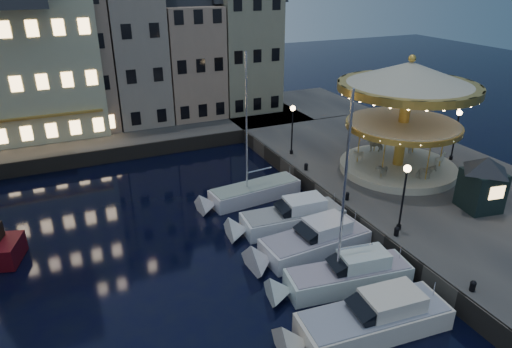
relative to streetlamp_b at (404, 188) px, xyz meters
name	(u,v)px	position (x,y,z in m)	size (l,w,h in m)	color
ground	(300,288)	(-7.20, -1.00, -4.02)	(160.00, 160.00, 0.00)	black
quay_east	(425,186)	(6.80, 5.00, -3.37)	(16.00, 56.00, 1.30)	#474442
quay_north	(87,137)	(-15.20, 27.00, -3.37)	(44.00, 12.00, 1.30)	#474442
quaywall_e	(334,207)	(-1.20, 5.00, -3.37)	(0.15, 44.00, 1.30)	#47423A
quaywall_n	(118,155)	(-13.20, 21.00, -3.37)	(48.00, 0.15, 1.30)	#47423A
streetlamp_b	(404,188)	(0.00, 0.00, 0.00)	(0.44, 0.44, 4.17)	black
streetlamp_c	(292,123)	(0.00, 13.50, 0.00)	(0.44, 0.44, 4.17)	black
streetlamp_d	(457,128)	(11.30, 7.00, 0.00)	(0.44, 0.44, 4.17)	black
bollard_a	(473,285)	(-0.60, -6.00, -2.41)	(0.30, 0.30, 0.57)	black
bollard_b	(397,231)	(-0.60, -0.50, -2.41)	(0.30, 0.30, 0.57)	black
bollard_c	(347,196)	(-0.60, 4.50, -2.41)	(0.30, 0.30, 0.57)	black
bollard_d	(306,166)	(-0.60, 10.00, -2.41)	(0.30, 0.30, 0.57)	black
townhouse_nb	(1,58)	(-21.25, 29.00, 4.26)	(6.16, 8.00, 13.80)	gray
townhouse_nc	(72,48)	(-15.20, 29.00, 4.76)	(6.82, 8.00, 14.80)	gray
townhouse_nd	(134,39)	(-9.45, 29.00, 5.26)	(5.50, 8.00, 15.80)	gray
townhouse_ne	(188,51)	(-4.00, 29.00, 3.76)	(6.16, 8.00, 12.80)	gray
townhouse_nf	(242,43)	(2.05, 29.00, 4.26)	(6.82, 8.00, 13.80)	gray
motorboat_b	(366,322)	(-6.08, -5.11, -3.37)	(8.29, 3.02, 2.15)	beige
motorboat_c	(341,277)	(-5.23, -1.81, -3.34)	(7.82, 2.93, 10.32)	silver
motorboat_d	(309,244)	(-5.12, 1.69, -3.38)	(7.64, 2.94, 2.15)	silver
motorboat_e	(287,219)	(-4.95, 4.84, -3.38)	(7.81, 2.71, 2.15)	silver
motorboat_f	(248,194)	(-5.74, 9.40, -3.49)	(7.88, 2.74, 10.41)	silver
carousel	(407,97)	(5.78, 7.03, 3.08)	(10.07, 10.07, 8.81)	#BAB198
ticket_kiosk	(485,174)	(6.43, -0.02, -0.30)	(3.48, 3.48, 4.07)	black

